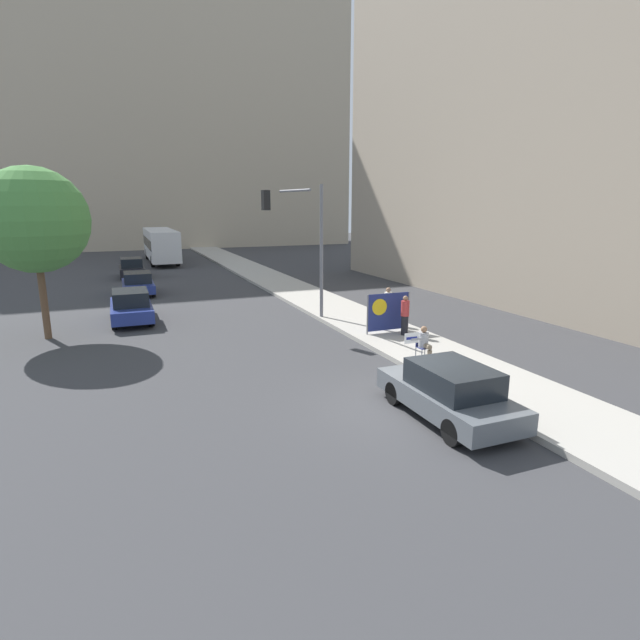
# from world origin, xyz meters

# --- Properties ---
(ground_plane) EXTENTS (160.00, 160.00, 0.00)m
(ground_plane) POSITION_xyz_m (0.00, 0.00, 0.00)
(ground_plane) COLOR #38383A
(sidewalk_curb) EXTENTS (3.29, 90.00, 0.18)m
(sidewalk_curb) POSITION_xyz_m (3.49, 15.00, 0.09)
(sidewalk_curb) COLOR #A8A399
(sidewalk_curb) RESTS_ON ground_plane
(building_backdrop_far) EXTENTS (52.00, 12.00, 39.68)m
(building_backdrop_far) POSITION_xyz_m (-2.00, 60.16, 19.84)
(building_backdrop_far) COLOR tan
(building_backdrop_far) RESTS_ON ground_plane
(building_backdrop_right) EXTENTS (10.00, 32.00, 25.09)m
(building_backdrop_right) POSITION_xyz_m (16.67, 11.65, 12.54)
(building_backdrop_right) COLOR gray
(building_backdrop_right) RESTS_ON ground_plane
(seated_protester) EXTENTS (1.00, 0.77, 1.21)m
(seated_protester) POSITION_xyz_m (2.60, 2.96, 0.83)
(seated_protester) COLOR #474C56
(seated_protester) RESTS_ON sidewalk_curb
(jogger_on_sidewalk) EXTENTS (0.34, 0.34, 1.64)m
(jogger_on_sidewalk) POSITION_xyz_m (3.87, 6.27, 1.01)
(jogger_on_sidewalk) COLOR black
(jogger_on_sidewalk) RESTS_ON sidewalk_curb
(pedestrian_behind) EXTENTS (0.34, 0.34, 1.66)m
(pedestrian_behind) POSITION_xyz_m (4.21, 8.24, 1.02)
(pedestrian_behind) COLOR #756651
(pedestrian_behind) RESTS_ON sidewalk_curb
(protest_banner) EXTENTS (2.00, 0.06, 1.66)m
(protest_banner) POSITION_xyz_m (3.44, 6.92, 1.06)
(protest_banner) COLOR slate
(protest_banner) RESTS_ON sidewalk_curb
(traffic_light_pole) EXTENTS (3.01, 2.78, 6.15)m
(traffic_light_pole) POSITION_xyz_m (1.03, 10.62, 4.30)
(traffic_light_pole) COLOR slate
(traffic_light_pole) RESTS_ON sidewalk_curb
(parked_car_curbside) EXTENTS (1.83, 4.24, 1.47)m
(parked_car_curbside) POSITION_xyz_m (0.75, -0.98, 0.73)
(parked_car_curbside) COLOR #565B60
(parked_car_curbside) RESTS_ON ground_plane
(car_on_road_nearest) EXTENTS (1.81, 4.38, 1.52)m
(car_on_road_nearest) POSITION_xyz_m (-6.43, 13.88, 0.75)
(car_on_road_nearest) COLOR navy
(car_on_road_nearest) RESTS_ON ground_plane
(car_on_road_midblock) EXTENTS (1.81, 4.10, 1.41)m
(car_on_road_midblock) POSITION_xyz_m (-5.80, 21.52, 0.70)
(car_on_road_midblock) COLOR navy
(car_on_road_midblock) RESTS_ON ground_plane
(car_on_road_distant) EXTENTS (1.75, 4.18, 1.51)m
(car_on_road_distant) POSITION_xyz_m (-5.87, 29.58, 0.75)
(car_on_road_distant) COLOR black
(car_on_road_distant) RESTS_ON ground_plane
(city_bus_on_road) EXTENTS (2.49, 11.78, 3.13)m
(city_bus_on_road) POSITION_xyz_m (-2.84, 39.58, 1.80)
(city_bus_on_road) COLOR silver
(city_bus_on_road) RESTS_ON ground_plane
(street_tree_near_curb) EXTENTS (4.18, 4.18, 6.92)m
(street_tree_near_curb) POSITION_xyz_m (-9.77, 11.92, 4.82)
(street_tree_near_curb) COLOR brown
(street_tree_near_curb) RESTS_ON ground_plane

